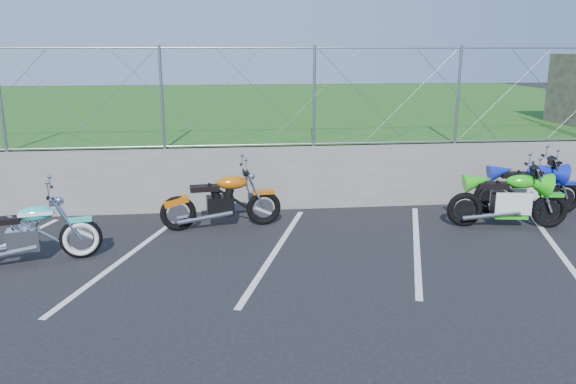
{
  "coord_description": "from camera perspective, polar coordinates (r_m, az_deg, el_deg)",
  "views": [
    {
      "loc": [
        -0.77,
        -7.73,
        3.24
      ],
      "look_at": [
        0.23,
        1.3,
        0.91
      ],
      "focal_mm": 35.0,
      "sensor_mm": 36.0,
      "label": 1
    }
  ],
  "objects": [
    {
      "name": "parking_lines",
      "position": [
        9.51,
        6.06,
        -5.58
      ],
      "size": [
        18.29,
        4.31,
        0.01
      ],
      "color": "silver",
      "rests_on": "ground"
    },
    {
      "name": "retaining_wall",
      "position": [
        11.55,
        -2.33,
        1.42
      ],
      "size": [
        30.0,
        0.22,
        1.3
      ],
      "primitive_type": "cube",
      "color": "slate",
      "rests_on": "ground"
    },
    {
      "name": "naked_orange",
      "position": [
        10.41,
        -6.62,
        -1.09
      ],
      "size": [
        2.24,
        0.76,
        1.12
      ],
      "rotation": [
        0.0,
        0.0,
        0.12
      ],
      "color": "black",
      "rests_on": "ground"
    },
    {
      "name": "sportbike_green",
      "position": [
        11.15,
        21.57,
        -0.9
      ],
      "size": [
        2.19,
        0.78,
        1.14
      ],
      "rotation": [
        0.0,
        0.0,
        -0.16
      ],
      "color": "black",
      "rests_on": "ground"
    },
    {
      "name": "ground",
      "position": [
        8.41,
        -0.57,
        -8.26
      ],
      "size": [
        90.0,
        90.0,
        0.0
      ],
      "primitive_type": "plane",
      "color": "black",
      "rests_on": "ground"
    },
    {
      "name": "chain_link_fence",
      "position": [
        11.29,
        -2.42,
        9.61
      ],
      "size": [
        28.0,
        0.03,
        2.0
      ],
      "color": "gray",
      "rests_on": "retaining_wall"
    },
    {
      "name": "cruiser_turquoise",
      "position": [
        9.5,
        -25.03,
        -4.07
      ],
      "size": [
        2.23,
        0.73,
        1.12
      ],
      "rotation": [
        0.0,
        0.0,
        0.21
      ],
      "color": "black",
      "rests_on": "ground"
    },
    {
      "name": "sportbike_blue",
      "position": [
        12.27,
        23.31,
        0.23
      ],
      "size": [
        2.18,
        0.77,
        1.13
      ],
      "rotation": [
        0.0,
        0.0,
        -0.11
      ],
      "color": "black",
      "rests_on": "ground"
    },
    {
      "name": "grass_field",
      "position": [
        21.4,
        -4.25,
        7.4
      ],
      "size": [
        30.0,
        20.0,
        1.3
      ],
      "primitive_type": "cube",
      "color": "#1D4E14",
      "rests_on": "ground"
    }
  ]
}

